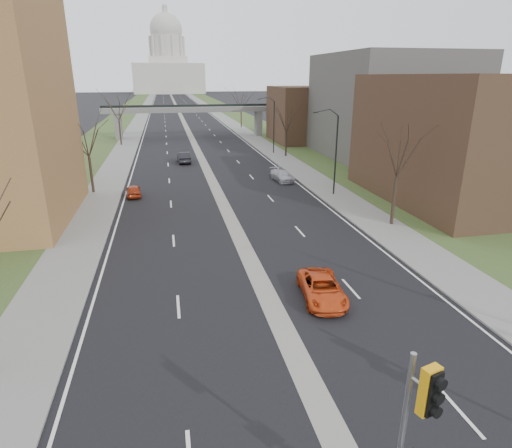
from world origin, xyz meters
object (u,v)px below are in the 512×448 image
object	(u,v)px
signal_pole_median	(415,421)
car_left_far	(184,157)
car_right_mid	(282,175)
car_right_near	(322,288)
car_left_near	(134,191)

from	to	relation	value
signal_pole_median	car_left_far	xyz separation A→B (m)	(-3.12, 54.78, -3.19)
car_right_mid	car_right_near	bearing A→B (deg)	-106.98
car_left_near	car_left_far	xyz separation A→B (m)	(5.99, 17.39, 0.16)
signal_pole_median	car_left_far	bearing A→B (deg)	77.17
car_right_near	signal_pole_median	bearing A→B (deg)	-94.11
signal_pole_median	car_right_mid	bearing A→B (deg)	63.17
signal_pole_median	car_left_far	world-z (taller)	signal_pole_median
car_right_near	car_right_mid	world-z (taller)	car_right_mid
signal_pole_median	car_right_near	bearing A→B (deg)	62.89
signal_pole_median	car_right_mid	world-z (taller)	signal_pole_median
car_left_near	car_left_far	distance (m)	18.39
signal_pole_median	car_left_near	world-z (taller)	signal_pole_median
car_left_near	car_right_near	distance (m)	27.13
signal_pole_median	car_right_mid	distance (m)	41.81
signal_pole_median	car_left_near	distance (m)	38.63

